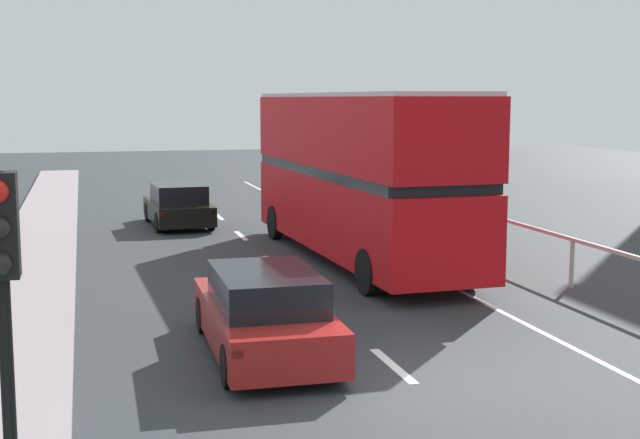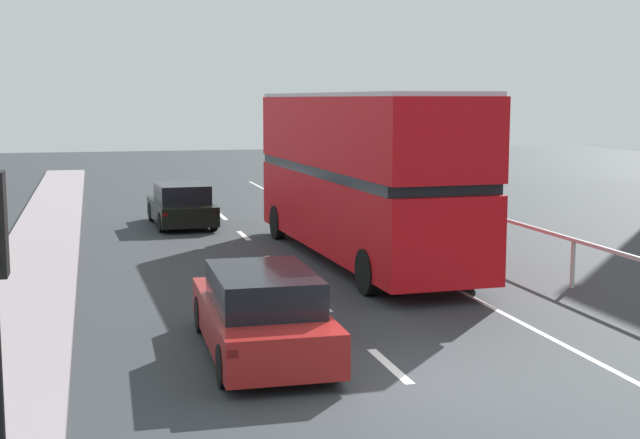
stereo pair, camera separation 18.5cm
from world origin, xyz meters
name	(u,v)px [view 2 (the right image)]	position (x,y,z in m)	size (l,w,h in m)	color
ground_plane	(405,383)	(0.00, 0.00, -0.05)	(75.57, 120.00, 0.10)	#2E3236
lane_paint_markings	(368,268)	(2.11, 8.50, 0.00)	(3.41, 46.00, 0.01)	silver
bridge_side_railing	(497,224)	(5.81, 9.00, 0.91)	(0.10, 42.00, 1.12)	#B6B7B6
double_decker_bus_red	(359,172)	(2.20, 9.58, 2.31)	(2.93, 11.09, 4.32)	red
hatchback_car_near	(262,314)	(-1.83, 1.84, 0.68)	(1.88, 4.60, 1.43)	maroon
sedan_car_ahead	(182,206)	(-1.62, 17.11, 0.67)	(2.00, 4.17, 1.40)	black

